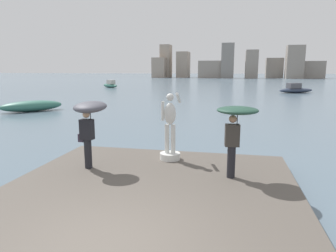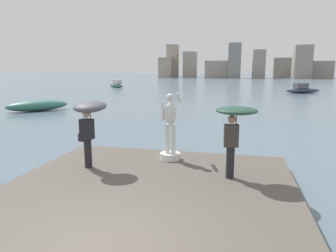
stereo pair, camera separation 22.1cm
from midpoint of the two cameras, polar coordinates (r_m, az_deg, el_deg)
ground_plane at (r=44.53m, az=9.15°, el=6.15°), size 400.00×400.00×0.00m
pier at (r=7.02m, az=-6.70°, el=-15.91°), size 7.40×9.18×0.40m
statue_white_figure at (r=9.91m, az=-0.25°, el=-1.55°), size 0.66×0.89×2.20m
onlooker_left at (r=9.22m, az=-15.18°, el=1.82°), size 1.07×1.09×2.04m
onlooker_right at (r=8.28m, az=11.82°, el=0.96°), size 1.23×1.23×1.95m
boat_near at (r=57.65m, az=-10.84°, el=7.58°), size 4.42×3.97×1.39m
boat_mid at (r=26.79m, az=-24.34°, el=3.42°), size 4.24×4.50×0.86m
boat_rightward at (r=47.39m, az=22.60°, el=6.33°), size 5.44×3.70×1.40m
distant_skyline at (r=122.88m, az=10.73°, el=11.10°), size 64.50×13.63×13.21m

